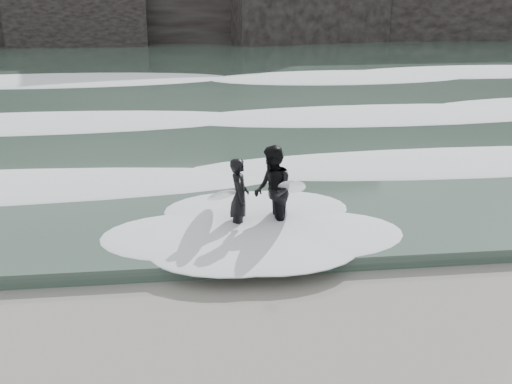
% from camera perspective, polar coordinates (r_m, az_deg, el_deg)
% --- Properties ---
extents(ground, '(120.00, 120.00, 0.00)m').
position_cam_1_polar(ground, '(9.79, -0.59, -15.60)').
color(ground, olive).
rests_on(ground, ground).
extents(sea, '(90.00, 52.00, 0.30)m').
position_cam_1_polar(sea, '(37.40, -5.55, 10.70)').
color(sea, '#35483D').
rests_on(sea, ground).
extents(foam_near, '(60.00, 3.20, 0.20)m').
position_cam_1_polar(foam_near, '(17.79, -3.78, 2.17)').
color(foam_near, white).
rests_on(foam_near, sea).
extents(foam_mid, '(60.00, 4.00, 0.24)m').
position_cam_1_polar(foam_mid, '(24.56, -4.72, 6.95)').
color(foam_mid, white).
rests_on(foam_mid, sea).
extents(foam_far, '(60.00, 4.80, 0.30)m').
position_cam_1_polar(foam_far, '(33.40, -5.38, 10.22)').
color(foam_far, white).
rests_on(foam_far, sea).
extents(surfer_left, '(1.02, 1.95, 1.77)m').
position_cam_1_polar(surfer_left, '(13.98, -1.81, -0.45)').
color(surfer_left, black).
rests_on(surfer_left, ground).
extents(surfer_right, '(1.29, 2.23, 2.02)m').
position_cam_1_polar(surfer_right, '(14.00, 1.66, 0.11)').
color(surfer_right, black).
rests_on(surfer_right, ground).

